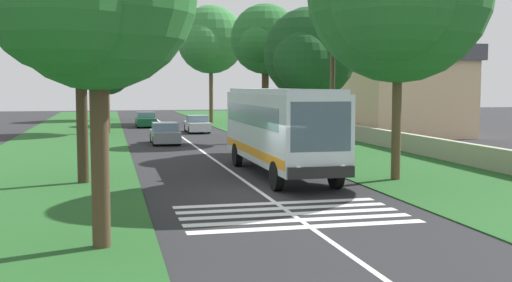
# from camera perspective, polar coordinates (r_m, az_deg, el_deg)

# --- Properties ---
(ground) EXTENTS (160.00, 160.00, 0.00)m
(ground) POSITION_cam_1_polar(r_m,az_deg,el_deg) (22.84, 0.55, -4.73)
(ground) COLOR #262628
(grass_verge_left) EXTENTS (120.00, 8.00, 0.04)m
(grass_verge_left) POSITION_cam_1_polar(r_m,az_deg,el_deg) (37.19, -17.46, -1.16)
(grass_verge_left) COLOR #235623
(grass_verge_left) RESTS_ON ground
(grass_verge_right) EXTENTS (120.00, 8.00, 0.04)m
(grass_verge_right) POSITION_cam_1_polar(r_m,az_deg,el_deg) (39.46, 7.02, -0.63)
(grass_verge_right) COLOR #235623
(grass_verge_right) RESTS_ON ground
(centre_line) EXTENTS (110.00, 0.16, 0.01)m
(centre_line) POSITION_cam_1_polar(r_m,az_deg,el_deg) (37.46, -4.85, -0.93)
(centre_line) COLOR silver
(centre_line) RESTS_ON ground
(coach_bus) EXTENTS (11.16, 2.62, 3.73)m
(coach_bus) POSITION_cam_1_polar(r_m,az_deg,el_deg) (27.20, 2.10, 1.38)
(coach_bus) COLOR silver
(coach_bus) RESTS_ON ground
(zebra_crossing) EXTENTS (4.05, 6.80, 0.01)m
(zebra_crossing) POSITION_cam_1_polar(r_m,az_deg,el_deg) (19.25, 3.20, -6.56)
(zebra_crossing) COLOR silver
(zebra_crossing) RESTS_ON ground
(trailing_car_0) EXTENTS (4.30, 1.78, 1.43)m
(trailing_car_0) POSITION_cam_1_polar(r_m,az_deg,el_deg) (42.57, -8.20, 0.64)
(trailing_car_0) COLOR gray
(trailing_car_0) RESTS_ON ground
(trailing_car_1) EXTENTS (4.30, 1.78, 1.43)m
(trailing_car_1) POSITION_cam_1_polar(r_m,az_deg,el_deg) (52.69, -5.33, 1.50)
(trailing_car_1) COLOR silver
(trailing_car_1) RESTS_ON ground
(trailing_car_2) EXTENTS (4.30, 1.78, 1.43)m
(trailing_car_2) POSITION_cam_1_polar(r_m,az_deg,el_deg) (60.19, -9.89, 1.88)
(trailing_car_2) COLOR #145933
(trailing_car_2) RESTS_ON ground
(roadside_tree_left_0) EXTENTS (7.70, 6.34, 10.39)m
(roadside_tree_left_0) POSITION_cam_1_polar(r_m,az_deg,el_deg) (52.64, -13.64, 8.34)
(roadside_tree_left_0) COLOR #4C3826
(roadside_tree_left_0) RESTS_ON grass_verge_left
(roadside_tree_left_1) EXTENTS (6.24, 5.07, 9.25)m
(roadside_tree_left_1) POSITION_cam_1_polar(r_m,az_deg,el_deg) (25.89, -15.97, 10.86)
(roadside_tree_left_1) COLOR #3D2D1E
(roadside_tree_left_1) RESTS_ON grass_verge_left
(roadside_tree_left_3) EXTENTS (6.70, 5.55, 8.37)m
(roadside_tree_left_3) POSITION_cam_1_polar(r_m,az_deg,el_deg) (72.79, -13.36, 6.12)
(roadside_tree_left_3) COLOR #3D2D1E
(roadside_tree_left_3) RESTS_ON grass_verge_left
(roadside_tree_right_0) EXTENTS (6.30, 5.23, 8.23)m
(roadside_tree_right_0) POSITION_cam_1_polar(r_m,az_deg,el_deg) (36.00, 4.66, 7.58)
(roadside_tree_right_0) COLOR brown
(roadside_tree_right_0) RESTS_ON grass_verge_right
(roadside_tree_right_1) EXTENTS (8.39, 7.02, 12.09)m
(roadside_tree_right_1) POSITION_cam_1_polar(r_m,az_deg,el_deg) (66.27, -4.25, 8.93)
(roadside_tree_right_1) COLOR brown
(roadside_tree_right_1) RESTS_ON grass_verge_right
(roadside_tree_right_3) EXTENTS (5.50, 4.76, 9.37)m
(roadside_tree_right_3) POSITION_cam_1_polar(r_m,az_deg,el_deg) (43.60, 0.70, 8.97)
(roadside_tree_right_3) COLOR #3D2D1E
(roadside_tree_right_3) RESTS_ON grass_verge_right
(utility_pole) EXTENTS (0.24, 1.40, 7.98)m
(utility_pole) POSITION_cam_1_polar(r_m,az_deg,el_deg) (30.33, 6.90, 5.55)
(utility_pole) COLOR #473828
(utility_pole) RESTS_ON grass_verge_right
(roadside_wall) EXTENTS (70.00, 0.40, 1.05)m
(roadside_wall) POSITION_cam_1_polar(r_m,az_deg,el_deg) (45.28, 8.90, 0.76)
(roadside_wall) COLOR #B2A893
(roadside_wall) RESTS_ON grass_verge_right
(roadside_building) EXTENTS (12.71, 8.53, 6.85)m
(roadside_building) POSITION_cam_1_polar(r_m,az_deg,el_deg) (51.97, 12.27, 4.47)
(roadside_building) COLOR beige
(roadside_building) RESTS_ON ground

